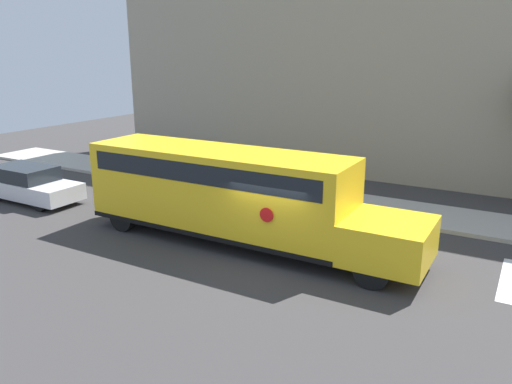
# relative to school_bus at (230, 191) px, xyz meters

# --- Properties ---
(ground_plane) EXTENTS (60.00, 60.00, 0.00)m
(ground_plane) POSITION_rel_school_bus_xyz_m (2.07, -0.60, -1.78)
(ground_plane) COLOR #3A3838
(sidewalk_strip) EXTENTS (44.00, 3.00, 0.15)m
(sidewalk_strip) POSITION_rel_school_bus_xyz_m (2.07, 5.90, -1.71)
(sidewalk_strip) COLOR #B2ADA3
(sidewalk_strip) RESTS_ON ground
(building_backdrop) EXTENTS (32.00, 4.00, 12.42)m
(building_backdrop) POSITION_rel_school_bus_xyz_m (2.07, 12.40, 4.43)
(building_backdrop) COLOR #9E937F
(building_backdrop) RESTS_ON ground
(school_bus) EXTENTS (11.68, 2.57, 3.13)m
(school_bus) POSITION_rel_school_bus_xyz_m (0.00, 0.00, 0.00)
(school_bus) COLOR yellow
(school_bus) RESTS_ON ground
(parked_car) EXTENTS (4.80, 1.84, 1.51)m
(parked_car) POSITION_rel_school_bus_xyz_m (-10.16, -0.28, -1.04)
(parked_car) COLOR silver
(parked_car) RESTS_ON ground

